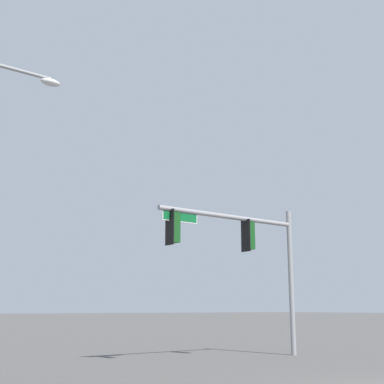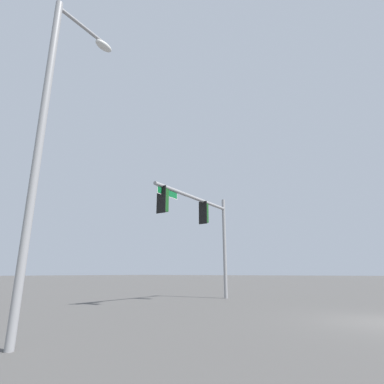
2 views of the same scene
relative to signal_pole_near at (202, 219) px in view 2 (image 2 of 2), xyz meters
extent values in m
cylinder|color=gray|center=(-2.71, -0.05, -1.38)|extent=(0.21, 0.21, 6.03)
cylinder|color=gray|center=(0.69, 0.01, 1.04)|extent=(6.82, 0.32, 0.18)
cube|color=black|center=(-0.14, 0.00, 0.37)|extent=(0.04, 0.52, 1.30)
cube|color=#144719|center=(-0.33, -0.01, 0.37)|extent=(0.37, 0.33, 1.10)
cylinder|color=#144719|center=(-0.33, -0.01, 0.98)|extent=(0.04, 0.04, 0.12)
cylinder|color=#340503|center=(-0.53, -0.01, 0.70)|extent=(0.03, 0.22, 0.22)
cylinder|color=#392D05|center=(-0.53, -0.01, 0.37)|extent=(0.03, 0.22, 0.22)
cylinder|color=green|center=(-0.53, -0.01, 0.04)|extent=(0.03, 0.22, 0.22)
cube|color=black|center=(3.61, 0.07, 0.37)|extent=(0.04, 0.52, 1.30)
cube|color=#144719|center=(3.42, 0.07, 0.37)|extent=(0.37, 0.33, 1.10)
cylinder|color=#144719|center=(3.42, 0.07, 0.98)|extent=(0.04, 0.04, 0.12)
cylinder|color=#340503|center=(3.22, 0.06, 0.70)|extent=(0.03, 0.22, 0.22)
cylinder|color=#392D05|center=(3.22, 0.06, 0.37)|extent=(0.03, 0.22, 0.22)
cylinder|color=green|center=(3.22, 0.06, 0.04)|extent=(0.03, 0.22, 0.22)
cube|color=#0F602D|center=(3.14, 0.06, 0.78)|extent=(1.51, 0.07, 0.31)
cube|color=white|center=(3.14, 0.06, 0.78)|extent=(1.57, 0.05, 0.37)
cylinder|color=gray|center=(10.74, 2.45, -0.25)|extent=(0.18, 0.18, 8.30)
cylinder|color=gray|center=(9.99, 2.43, 3.75)|extent=(1.50, 0.13, 0.10)
ellipsoid|color=silver|center=(9.24, 2.42, 3.65)|extent=(0.56, 0.28, 0.20)
camera|label=1|loc=(14.29, 15.96, -2.52)|focal=50.00mm
camera|label=2|loc=(13.97, 8.86, -2.96)|focal=28.00mm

